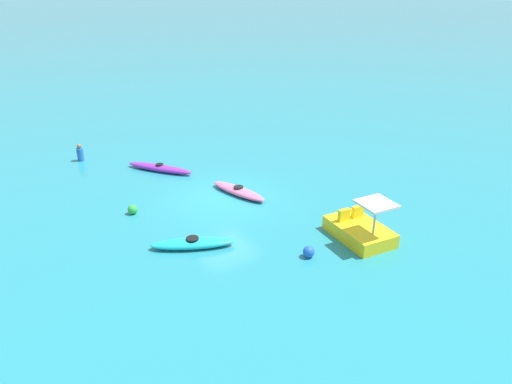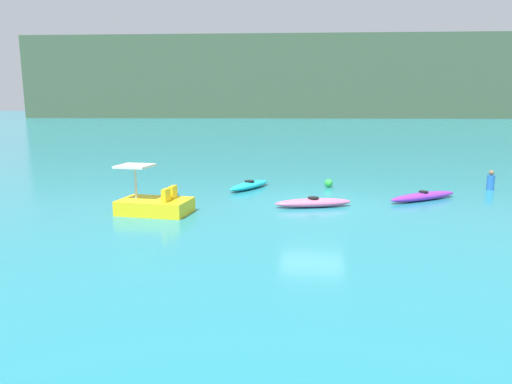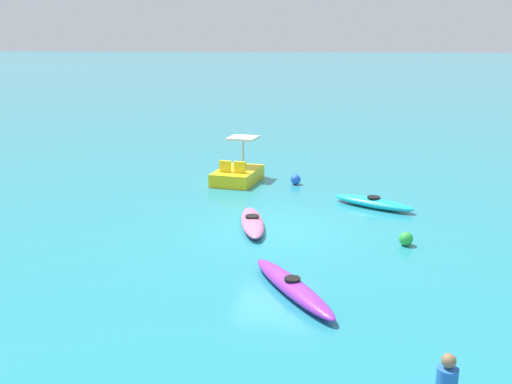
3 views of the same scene
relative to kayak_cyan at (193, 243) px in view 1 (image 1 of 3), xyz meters
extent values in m
plane|color=teal|center=(2.84, -2.79, -0.16)|extent=(600.00, 600.00, 0.00)
ellipsoid|color=#19B7C6|center=(0.00, 0.00, 0.00)|extent=(1.88, 2.85, 0.32)
cylinder|color=black|center=(0.00, 0.00, 0.18)|extent=(0.58, 0.58, 0.05)
ellipsoid|color=pink|center=(2.84, -3.54, 0.00)|extent=(2.93, 1.38, 0.32)
cylinder|color=black|center=(2.84, -3.54, 0.18)|extent=(0.50, 0.50, 0.05)
ellipsoid|color=purple|center=(7.17, -1.79, 0.00)|extent=(3.12, 2.44, 0.32)
cylinder|color=black|center=(7.17, -1.79, 0.18)|extent=(0.49, 0.49, 0.05)
cube|color=yellow|center=(-2.62, -5.22, 0.09)|extent=(2.55, 1.76, 0.50)
cube|color=yellow|center=(-2.10, -5.58, 0.56)|extent=(0.21, 0.45, 0.44)
cube|color=yellow|center=(-2.04, -4.99, 0.56)|extent=(0.21, 0.45, 0.44)
cylinder|color=#B2B2B7|center=(-3.31, -5.15, 0.89)|extent=(0.08, 0.08, 1.10)
cube|color=silver|center=(-3.31, -5.15, 1.48)|extent=(1.21, 1.21, 0.08)
sphere|color=blue|center=(-2.63, -2.93, 0.03)|extent=(0.39, 0.39, 0.39)
sphere|color=green|center=(3.56, 0.84, 0.03)|extent=(0.38, 0.38, 0.38)
cylinder|color=blue|center=(10.68, 0.99, 0.16)|extent=(0.32, 0.32, 0.65)
sphere|color=#8C6647|center=(10.68, 0.99, 0.61)|extent=(0.22, 0.22, 0.22)
camera|label=1|loc=(-12.82, 5.78, 8.24)|focal=33.13mm
camera|label=2|loc=(2.71, -20.59, 3.53)|focal=32.87mm
camera|label=3|loc=(18.55, -0.40, 5.16)|focal=39.85mm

